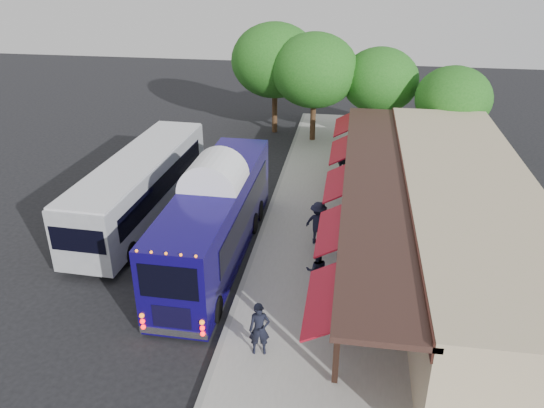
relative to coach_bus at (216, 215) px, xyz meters
The scene contains 15 objects.
ground 3.60m from the coach_bus, 61.59° to the right, with size 90.00×90.00×0.00m, color black.
sidewalk 6.84m from the coach_bus, 11.56° to the left, with size 10.00×40.00×0.15m, color #9E9B93.
curb 2.72m from the coach_bus, 41.34° to the left, with size 0.20×40.00×0.16m, color gray.
station_shelter 9.92m from the coach_bus, ahead, with size 8.15×20.00×3.60m.
coach_bus is the anchor object (origin of this frame).
city_bus 5.29m from the coach_bus, 146.17° to the left, with size 2.91×11.47×3.06m.
ped_a 6.43m from the coach_bus, 63.74° to the right, with size 0.66×0.43×1.81m, color black.
ped_b 4.82m from the coach_bus, 24.62° to the right, with size 0.80×0.63×1.66m, color black.
ped_c 10.44m from the coach_bus, 62.24° to the left, with size 1.10×0.46×1.88m, color black.
ped_d 4.40m from the coach_bus, 19.50° to the left, with size 1.26×0.72×1.95m, color black.
sign_board 7.03m from the coach_bus, 43.53° to the right, with size 0.24×0.52×1.20m.
tree_left 15.75m from the coach_bus, 80.17° to the left, with size 5.53×5.53×7.09m.
tree_mid 17.22m from the coach_bus, 66.59° to the left, with size 4.85×4.85×6.21m.
tree_right 17.29m from the coach_bus, 50.34° to the left, with size 4.42×4.42×5.66m.
tree_far 17.19m from the coach_bus, 90.53° to the left, with size 5.81×5.81×7.43m.
Camera 1 is at (3.79, -15.90, 11.70)m, focal length 35.00 mm.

